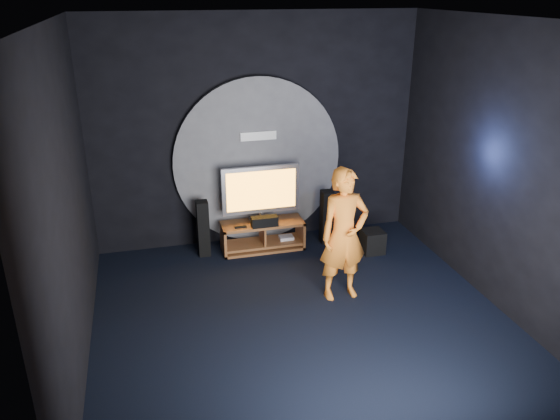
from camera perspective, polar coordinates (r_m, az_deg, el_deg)
The scene contains 15 objects.
floor at distance 6.85m, azimuth 2.36°, elevation -11.43°, with size 5.00×5.00×0.00m, color black.
back_wall at distance 8.37m, azimuth -2.44°, elevation 8.13°, with size 5.00×0.04×3.50m, color black.
front_wall at distance 3.96m, azimuth 13.40°, elevation -9.59°, with size 5.00×0.04×3.50m, color black.
left_wall at distance 5.86m, azimuth -21.44°, elevation 0.21°, with size 0.04×5.00×3.50m, color black.
right_wall at distance 7.17m, azimuth 22.15°, elevation 4.01°, with size 0.04×5.00×3.50m, color black.
ceiling at distance 5.70m, azimuth 2.95°, elevation 19.30°, with size 5.00×5.00×0.01m, color black.
wall_disc_panel at distance 8.44m, azimuth -2.31°, elevation 5.08°, with size 2.60×0.11×2.60m.
media_console at distance 8.48m, azimuth -1.78°, elevation -2.86°, with size 1.27×0.45×0.45m.
tv at distance 8.25m, azimuth -2.00°, elevation 1.95°, with size 1.19×0.22×0.88m.
center_speaker at distance 8.21m, azimuth -1.64°, elevation -1.20°, with size 0.40×0.15×0.15m, color black.
remote at distance 8.19m, azimuth -4.13°, elevation -1.80°, with size 0.18×0.05×0.02m, color black.
tower_speaker_left at distance 8.27m, azimuth -8.03°, elevation -1.92°, with size 0.17×0.19×0.87m, color black.
tower_speaker_right at distance 8.62m, azimuth 4.88°, elevation -0.74°, with size 0.17×0.19×0.87m, color black.
subwoofer at distance 8.50m, azimuth 9.63°, elevation -3.25°, with size 0.32×0.32×0.36m, color black.
player at distance 6.97m, azimuth 6.70°, elevation -2.59°, with size 0.64×0.42×1.77m, color orange.
Camera 1 is at (-1.70, -5.43, 3.81)m, focal length 35.00 mm.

